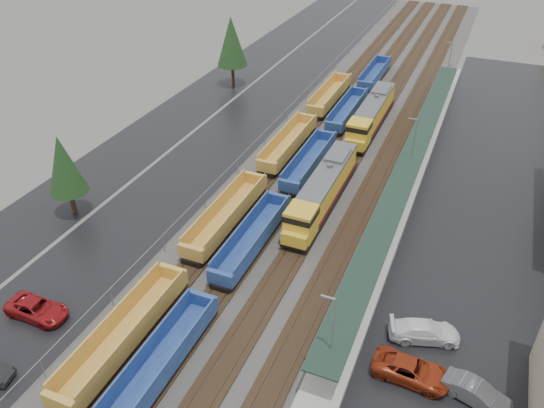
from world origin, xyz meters
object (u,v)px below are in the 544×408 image
Objects in this scene: well_string_yellow at (183,266)px; parked_car_east_e at (477,393)px; locomotive_trail at (371,116)px; parked_car_east_b at (411,370)px; locomotive_lead at (322,192)px; parked_car_west_c at (37,309)px; parked_car_east_c at (425,331)px; well_string_blue at (253,238)px.

well_string_yellow is 21.37× the size of parked_car_east_e.
parked_car_east_b is at bearing -71.74° from locomotive_trail.
parked_car_west_c is at bearing -124.62° from locomotive_lead.
parked_car_east_c is (29.82, 9.90, 0.05)m from parked_car_west_c.
parked_car_east_e reaches higher than parked_car_west_c.
locomotive_lead is at bearing 38.11° from parked_car_east_b.
locomotive_lead is at bearing 65.64° from well_string_blue.
well_string_blue is (-4.00, -8.83, -1.09)m from locomotive_lead.
locomotive_trail is 37.56m from parked_car_east_c.
locomotive_trail is 3.23× the size of parked_car_east_b.
parked_car_east_b is at bearing -8.74° from well_string_yellow.
well_string_blue is at bearing -114.36° from locomotive_lead.
parked_car_east_e is at bearing -153.58° from parked_car_east_c.
well_string_blue reaches higher than parked_car_east_b.
parked_car_east_e is at bearing -81.05° from parked_car_west_c.
well_string_yellow is at bearing -44.08° from parked_car_west_c.
locomotive_lead is 3.31× the size of parked_car_east_c.
parked_car_east_c reaches higher than parked_car_west_c.
locomotive_lead is 0.16× the size of well_string_blue.
parked_car_east_e is at bearing -89.79° from parked_car_east_b.
well_string_yellow reaches higher than parked_car_east_b.
well_string_yellow is 18.46× the size of parked_car_east_c.
well_string_yellow is at bearing -102.50° from locomotive_trail.
locomotive_trail is 3.38× the size of parked_car_west_c.
locomotive_trail is 3.84× the size of parked_car_east_e.
parked_car_west_c is 1.13× the size of parked_car_east_e.
well_string_yellow is at bearing -117.94° from locomotive_lead.
well_string_yellow is at bearing 97.84° from parked_car_east_e.
parked_car_east_b is (16.97, -9.47, -0.34)m from well_string_blue.
locomotive_trail is 0.16× the size of well_string_blue.
parked_car_east_b is 4.54m from parked_car_east_e.
parked_car_east_b is (29.55, 5.72, 0.04)m from parked_car_west_c.
locomotive_lead reaches higher than parked_car_west_c.
locomotive_lead is 3.38× the size of parked_car_west_c.
parked_car_east_e is at bearing -46.60° from locomotive_lead.
well_string_yellow is 0.90× the size of well_string_blue.
locomotive_trail is 30.12m from well_string_blue.
well_string_yellow is 7.42m from well_string_blue.
parked_car_east_e is at bearing -66.11° from locomotive_trail.
parked_car_west_c is (-16.59, -45.02, -1.47)m from locomotive_trail.
well_string_yellow reaches higher than parked_car_east_c.
well_string_blue reaches higher than parked_car_east_c.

